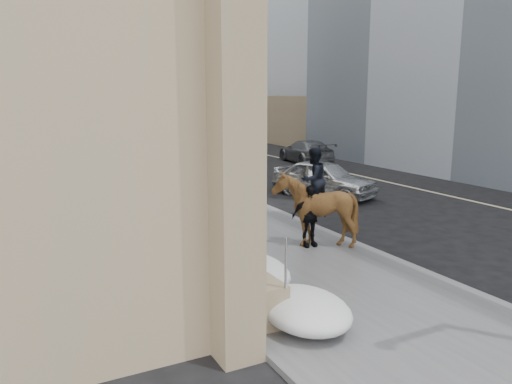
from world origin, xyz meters
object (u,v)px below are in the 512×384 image
car_silver (324,178)px  mounted_horse_left (208,219)px  car_grey (306,152)px  mounted_horse_right (315,205)px  pedestrian (309,216)px

car_silver → mounted_horse_left: bearing=-164.5°
car_silver → car_grey: bearing=37.4°
mounted_horse_left → mounted_horse_right: bearing=178.9°
car_grey → car_silver: bearing=69.3°
mounted_horse_right → car_silver: mounted_horse_right is taller
mounted_horse_right → pedestrian: mounted_horse_right is taller
mounted_horse_left → car_silver: mounted_horse_left is taller
car_silver → car_grey: 10.07m
mounted_horse_right → car_grey: bearing=-136.2°
mounted_horse_left → car_silver: size_ratio=0.66×
mounted_horse_right → car_grey: mounted_horse_right is taller
pedestrian → car_grey: (9.40, 14.64, -0.25)m
mounted_horse_right → pedestrian: 0.33m
mounted_horse_right → car_silver: size_ratio=0.60×
mounted_horse_right → pedestrian: bearing=-12.0°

